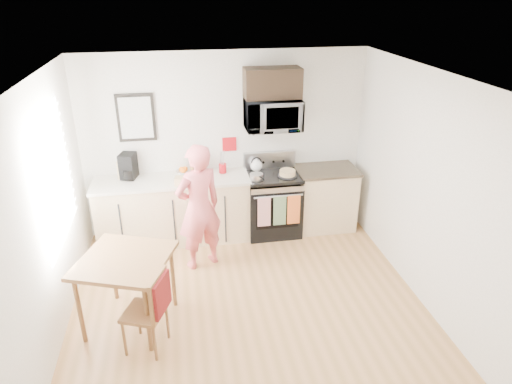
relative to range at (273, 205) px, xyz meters
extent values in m
plane|color=#9C6F3C|center=(-0.63, -1.98, -0.44)|extent=(4.60, 4.60, 0.00)
cube|color=silver|center=(-0.63, 0.32, 0.86)|extent=(4.00, 0.04, 2.60)
cube|color=silver|center=(-2.63, -1.98, 0.86)|extent=(0.04, 4.60, 2.60)
cube|color=silver|center=(1.37, -1.98, 0.86)|extent=(0.04, 4.60, 2.60)
cube|color=silver|center=(-0.63, -1.98, 2.16)|extent=(4.00, 4.60, 0.04)
cube|color=white|center=(-2.61, -1.18, 1.11)|extent=(0.02, 1.40, 1.50)
cube|color=white|center=(-2.60, -1.18, 1.11)|extent=(0.01, 1.30, 1.40)
cube|color=#D3AE87|center=(-1.43, 0.02, 0.01)|extent=(2.10, 0.60, 0.90)
cube|color=white|center=(-1.43, 0.02, 0.48)|extent=(2.14, 0.64, 0.04)
cube|color=#D3AE87|center=(0.80, 0.02, 0.01)|extent=(0.84, 0.60, 0.90)
cube|color=black|center=(0.80, 0.02, 0.48)|extent=(0.88, 0.64, 0.04)
cube|color=black|center=(0.00, 0.00, -0.05)|extent=(0.76, 0.65, 0.77)
cube|color=black|center=(0.00, -0.32, 0.01)|extent=(0.61, 0.02, 0.45)
cube|color=#A6A6AB|center=(0.00, -0.31, 0.34)|extent=(0.74, 0.02, 0.14)
cylinder|color=#A6A6AB|center=(0.00, -0.36, 0.30)|extent=(0.68, 0.02, 0.02)
cube|color=black|center=(0.00, 0.00, 0.46)|extent=(0.76, 0.65, 0.04)
cube|color=#A6A6AB|center=(0.00, 0.27, 0.60)|extent=(0.76, 0.08, 0.24)
cube|color=silver|center=(-0.20, -0.37, 0.08)|extent=(0.18, 0.02, 0.44)
cube|color=#4F6543|center=(0.02, -0.37, 0.08)|extent=(0.18, 0.02, 0.44)
cube|color=#D0421F|center=(0.22, -0.37, 0.08)|extent=(0.18, 0.02, 0.44)
imported|color=#A6A6AB|center=(0.00, 0.10, 1.32)|extent=(0.76, 0.51, 0.42)
cube|color=black|center=(0.00, 0.15, 1.74)|extent=(0.76, 0.35, 0.40)
cube|color=black|center=(-1.83, 0.30, 1.31)|extent=(0.50, 0.03, 0.65)
cube|color=#B4B8AE|center=(-1.83, 0.28, 1.31)|extent=(0.42, 0.01, 0.56)
cube|color=#AC0E16|center=(-0.58, 0.31, 0.86)|extent=(0.20, 0.02, 0.20)
imported|color=#D63B3B|center=(-1.10, -0.70, 0.40)|extent=(0.72, 0.61, 1.67)
cube|color=brown|center=(-1.93, -1.71, 0.37)|extent=(0.88, 0.88, 0.04)
cylinder|color=brown|center=(-2.40, -1.93, -0.05)|extent=(0.05, 0.05, 0.78)
cylinder|color=brown|center=(-1.72, -2.18, -0.05)|extent=(0.05, 0.05, 0.78)
cylinder|color=brown|center=(-2.15, -1.24, -0.05)|extent=(0.05, 0.05, 0.78)
cylinder|color=brown|center=(-1.47, -1.50, -0.05)|extent=(0.05, 0.05, 0.78)
cube|color=brown|center=(-1.75, -2.12, 0.00)|extent=(0.49, 0.49, 0.04)
cube|color=brown|center=(-1.58, -2.19, 0.23)|extent=(0.18, 0.36, 0.45)
cube|color=#611010|center=(-1.56, -2.20, 0.24)|extent=(0.18, 0.34, 0.38)
cylinder|color=brown|center=(-1.96, -2.21, -0.23)|extent=(0.03, 0.03, 0.42)
cylinder|color=brown|center=(-1.66, -2.33, -0.23)|extent=(0.03, 0.03, 0.42)
cylinder|color=brown|center=(-1.84, -1.91, -0.23)|extent=(0.03, 0.03, 0.42)
cylinder|color=brown|center=(-1.54, -2.03, -0.23)|extent=(0.03, 0.03, 0.42)
cube|color=brown|center=(-1.09, 0.16, 0.62)|extent=(0.14, 0.17, 0.24)
cylinder|color=#AC0E16|center=(-0.70, 0.14, 0.57)|extent=(0.11, 0.11, 0.13)
imported|color=white|center=(-1.26, 0.19, 0.53)|extent=(0.21, 0.21, 0.05)
cube|color=tan|center=(-2.08, 0.15, 0.63)|extent=(0.13, 0.13, 0.26)
cube|color=black|center=(-1.99, 0.18, 0.68)|extent=(0.25, 0.29, 0.35)
cylinder|color=black|center=(-1.99, 0.08, 0.59)|extent=(0.13, 0.13, 0.13)
cube|color=tan|center=(-1.24, -0.20, 0.56)|extent=(0.31, 0.18, 0.11)
cylinder|color=black|center=(0.18, -0.11, 0.50)|extent=(0.27, 0.27, 0.01)
cylinder|color=tan|center=(0.18, -0.11, 0.54)|extent=(0.22, 0.22, 0.07)
sphere|color=white|center=(-0.22, 0.15, 0.57)|extent=(0.17, 0.17, 0.17)
cone|color=white|center=(-0.22, 0.15, 0.66)|extent=(0.05, 0.05, 0.05)
torus|color=black|center=(-0.22, 0.15, 0.63)|extent=(0.15, 0.02, 0.15)
cylinder|color=#A6A6AB|center=(-0.27, -0.17, 0.53)|extent=(0.18, 0.18, 0.09)
cylinder|color=black|center=(-0.23, -0.30, 0.57)|extent=(0.07, 0.16, 0.02)
camera|label=1|loc=(-1.29, -5.85, 2.96)|focal=32.00mm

